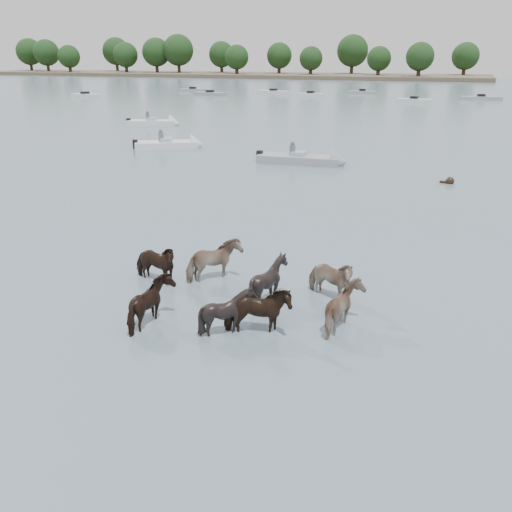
% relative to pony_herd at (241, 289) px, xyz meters
% --- Properties ---
extents(ground, '(400.00, 400.00, 0.00)m').
position_rel_pony_herd_xyz_m(ground, '(1.21, -1.41, -0.50)').
color(ground, '#4D636F').
rests_on(ground, ground).
extents(shoreline, '(160.00, 30.00, 1.00)m').
position_rel_pony_herd_xyz_m(shoreline, '(-68.79, 148.59, -0.00)').
color(shoreline, '#4C4233').
rests_on(shoreline, ground).
extents(pony_herd, '(7.32, 4.71, 1.40)m').
position_rel_pony_herd_xyz_m(pony_herd, '(0.00, 0.00, 0.00)').
color(pony_herd, black).
rests_on(pony_herd, ground).
extents(swimming_pony, '(0.72, 0.44, 0.44)m').
position_rel_pony_herd_xyz_m(swimming_pony, '(4.59, 17.29, -0.40)').
color(swimming_pony, black).
rests_on(swimming_pony, ground).
extents(motorboat_a, '(4.94, 3.71, 1.92)m').
position_rel_pony_herd_xyz_m(motorboat_a, '(-13.93, 22.46, -0.28)').
color(motorboat_a, silver).
rests_on(motorboat_a, ground).
extents(motorboat_b, '(5.63, 1.89, 1.92)m').
position_rel_pony_herd_xyz_m(motorboat_b, '(-3.44, 19.93, -0.28)').
color(motorboat_b, gray).
rests_on(motorboat_b, ground).
extents(motorboat_f, '(5.09, 2.98, 1.92)m').
position_rel_pony_herd_xyz_m(motorboat_f, '(-21.68, 33.54, -0.28)').
color(motorboat_f, silver).
rests_on(motorboat_f, ground).
extents(distant_flotilla, '(105.94, 29.24, 0.93)m').
position_rel_pony_herd_xyz_m(distant_flotilla, '(1.83, 77.21, -0.25)').
color(distant_flotilla, silver).
rests_on(distant_flotilla, ground).
extents(treeline, '(151.05, 22.93, 12.27)m').
position_rel_pony_herd_xyz_m(treeline, '(-75.69, 149.23, 6.10)').
color(treeline, '#382619').
rests_on(treeline, ground).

